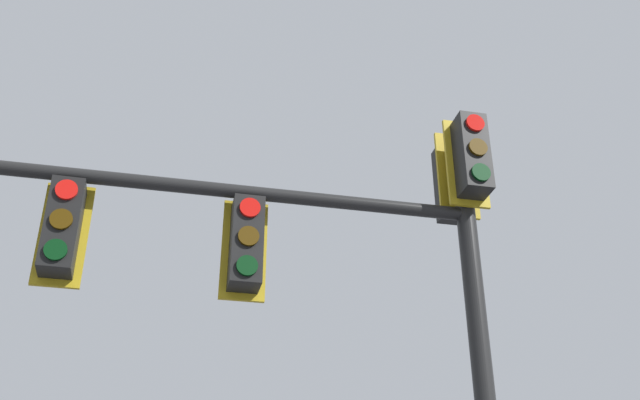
% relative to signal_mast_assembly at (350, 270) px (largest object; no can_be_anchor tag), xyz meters
% --- Properties ---
extents(signal_mast_assembly, '(2.66, 5.80, 6.48)m').
position_rel_signal_mast_assembly_xyz_m(signal_mast_assembly, '(0.00, 0.00, 0.00)').
color(signal_mast_assembly, black).
rests_on(signal_mast_assembly, ground).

